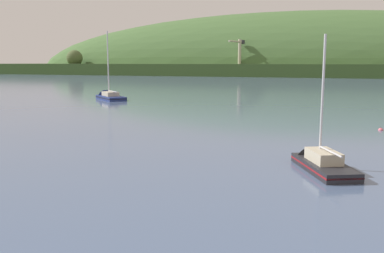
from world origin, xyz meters
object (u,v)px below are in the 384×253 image
at_px(dockside_crane, 239,58).
at_px(mooring_buoy_midchannel, 381,130).
at_px(sailboat_near_mooring, 319,165).
at_px(sailboat_midwater_white, 109,98).

distance_m(dockside_crane, mooring_buoy_midchannel, 163.97).
bearing_deg(sailboat_near_mooring, dockside_crane, -10.37).
bearing_deg(sailboat_midwater_white, sailboat_near_mooring, 175.57).
relative_size(dockside_crane, sailboat_near_mooring, 1.88).
xyz_separation_m(sailboat_near_mooring, sailboat_midwater_white, (-41.10, 37.58, 0.06)).
height_order(sailboat_near_mooring, mooring_buoy_midchannel, sailboat_near_mooring).
bearing_deg(sailboat_midwater_white, dockside_crane, -45.92).
xyz_separation_m(dockside_crane, sailboat_midwater_white, (14.15, -133.00, -8.28)).
xyz_separation_m(sailboat_near_mooring, mooring_buoy_midchannel, (4.07, 17.96, -0.19)).
bearing_deg(dockside_crane, mooring_buoy_midchannel, 33.42).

